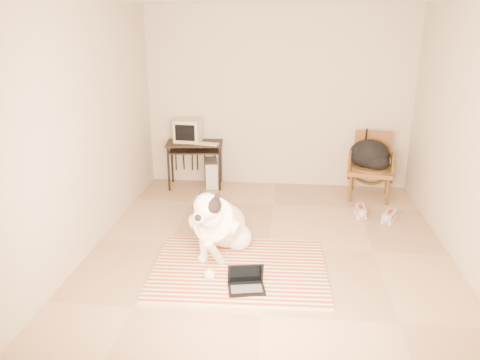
# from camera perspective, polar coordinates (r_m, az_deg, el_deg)

# --- Properties ---
(floor) EXTENTS (4.50, 4.50, 0.00)m
(floor) POSITION_cam_1_polar(r_m,az_deg,el_deg) (5.42, 3.59, -8.18)
(floor) COLOR tan
(floor) RESTS_ON ground
(wall_back) EXTENTS (4.50, 0.00, 4.50)m
(wall_back) POSITION_cam_1_polar(r_m,az_deg,el_deg) (7.17, 4.64, 9.85)
(wall_back) COLOR #C0B09D
(wall_back) RESTS_ON floor
(wall_front) EXTENTS (4.50, 0.00, 4.50)m
(wall_front) POSITION_cam_1_polar(r_m,az_deg,el_deg) (2.82, 2.07, -4.37)
(wall_front) COLOR #C0B09D
(wall_front) RESTS_ON floor
(wall_left) EXTENTS (0.00, 4.50, 4.50)m
(wall_left) POSITION_cam_1_polar(r_m,az_deg,el_deg) (5.41, -17.88, 6.08)
(wall_left) COLOR #C0B09D
(wall_left) RESTS_ON floor
(wall_right) EXTENTS (0.00, 4.50, 4.50)m
(wall_right) POSITION_cam_1_polar(r_m,az_deg,el_deg) (5.29, 26.20, 4.76)
(wall_right) COLOR #C0B09D
(wall_right) RESTS_ON floor
(rug) EXTENTS (1.85, 1.45, 0.02)m
(rug) POSITION_cam_1_polar(r_m,az_deg,el_deg) (4.96, -0.09, -10.76)
(rug) COLOR red
(rug) RESTS_ON floor
(dog) EXTENTS (0.64, 1.24, 0.89)m
(dog) POSITION_cam_1_polar(r_m,az_deg,el_deg) (5.10, -2.50, -5.53)
(dog) COLOR white
(dog) RESTS_ON rug
(laptop) EXTENTS (0.39, 0.31, 0.24)m
(laptop) POSITION_cam_1_polar(r_m,az_deg,el_deg) (4.59, 0.75, -12.39)
(laptop) COLOR black
(laptop) RESTS_ON rug
(computer_desk) EXTENTS (0.89, 0.56, 0.71)m
(computer_desk) POSITION_cam_1_polar(r_m,az_deg,el_deg) (7.19, -5.55, 3.80)
(computer_desk) COLOR black
(computer_desk) RESTS_ON floor
(crt_monitor) EXTENTS (0.41, 0.40, 0.34)m
(crt_monitor) POSITION_cam_1_polar(r_m,az_deg,el_deg) (7.22, -6.31, 6.05)
(crt_monitor) COLOR #BDB394
(crt_monitor) RESTS_ON computer_desk
(desk_keyboard) EXTENTS (0.37, 0.20, 0.02)m
(desk_keyboard) POSITION_cam_1_polar(r_m,az_deg,el_deg) (7.03, -4.07, 4.42)
(desk_keyboard) COLOR #BDB394
(desk_keyboard) RESTS_ON computer_desk
(pc_tower) EXTENTS (0.27, 0.47, 0.42)m
(pc_tower) POSITION_cam_1_polar(r_m,az_deg,el_deg) (7.31, -3.55, 0.83)
(pc_tower) COLOR #4C4C4F
(pc_tower) RESTS_ON floor
(rattan_chair) EXTENTS (0.71, 0.69, 0.93)m
(rattan_chair) POSITION_cam_1_polar(r_m,az_deg,el_deg) (7.06, 15.66, 1.71)
(rattan_chair) COLOR brown
(rattan_chair) RESTS_ON floor
(backpack) EXTENTS (0.57, 0.51, 0.42)m
(backpack) POSITION_cam_1_polar(r_m,az_deg,el_deg) (6.99, 15.62, 2.88)
(backpack) COLOR black
(backpack) RESTS_ON rattan_chair
(sneaker_left) EXTENTS (0.12, 0.30, 0.11)m
(sneaker_left) POSITION_cam_1_polar(r_m,az_deg,el_deg) (6.48, 14.50, -3.69)
(sneaker_left) COLOR white
(sneaker_left) RESTS_ON floor
(sneaker_right) EXTENTS (0.25, 0.34, 0.11)m
(sneaker_right) POSITION_cam_1_polar(r_m,az_deg,el_deg) (6.41, 17.75, -4.22)
(sneaker_right) COLOR white
(sneaker_right) RESTS_ON floor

